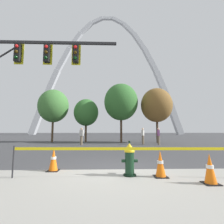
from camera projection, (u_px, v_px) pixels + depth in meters
ground_plane at (113, 170)px, 5.50m from camera, size 240.00×240.00×0.00m
fire_hydrant at (130, 159)px, 4.81m from camera, size 0.46×0.48×0.99m
caution_tape_barrier at (121, 155)px, 4.58m from camera, size 5.96×0.24×0.87m
traffic_cone_by_hydrant at (160, 164)px, 4.65m from camera, size 0.36×0.36×0.73m
traffic_cone_mid_sidewalk at (54, 160)px, 5.35m from camera, size 0.36×0.36×0.73m
traffic_cone_curb_edge at (210, 169)px, 4.04m from camera, size 0.36×0.36×0.73m
traffic_signal_gantry at (8, 66)px, 8.00m from camera, size 7.82×0.44×6.00m
monument_arch at (107, 80)px, 64.42m from camera, size 57.52×2.15×47.49m
tree_far_left at (53, 106)px, 19.83m from camera, size 3.55×3.55×6.21m
tree_left_mid at (86, 113)px, 19.97m from camera, size 2.92×2.92×5.11m
tree_center_left at (121, 102)px, 18.87m from camera, size 3.79×3.79×6.63m
tree_center_right at (157, 105)px, 18.85m from camera, size 3.50×3.50×6.12m
pedestrian_walking_left at (143, 136)px, 16.28m from camera, size 0.34×0.39×1.59m
pedestrian_standing_center at (159, 136)px, 15.53m from camera, size 0.26×0.37×1.59m
pedestrian_walking_right at (81, 136)px, 15.35m from camera, size 0.38×0.27×1.59m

